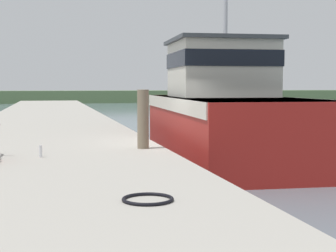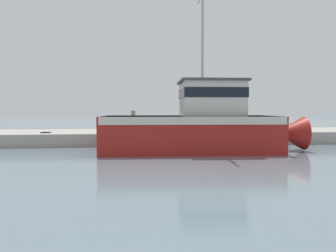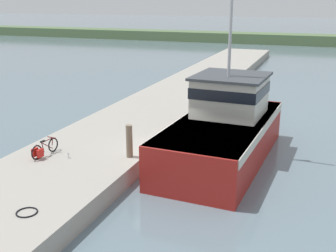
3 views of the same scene
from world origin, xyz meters
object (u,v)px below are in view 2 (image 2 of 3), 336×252
at_px(water_bottle_on_curb, 118,129).
at_px(mooring_post, 133,122).
at_px(fishing_boat_main, 199,124).
at_px(bicycle_touring, 116,126).

bearing_deg(water_bottle_on_curb, mooring_post, 23.26).
height_order(fishing_boat_main, bicycle_touring, fishing_boat_main).
bearing_deg(bicycle_touring, mooring_post, 24.42).
height_order(fishing_boat_main, mooring_post, fishing_boat_main).
distance_m(fishing_boat_main, water_bottle_on_curb, 7.28).
xyz_separation_m(fishing_boat_main, mooring_post, (-3.32, -3.49, 0.01)).
distance_m(bicycle_touring, mooring_post, 3.71).
height_order(bicycle_touring, mooring_post, mooring_post).
xyz_separation_m(bicycle_touring, mooring_post, (3.47, 1.26, 0.39)).
distance_m(bicycle_touring, water_bottle_on_curb, 1.14).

